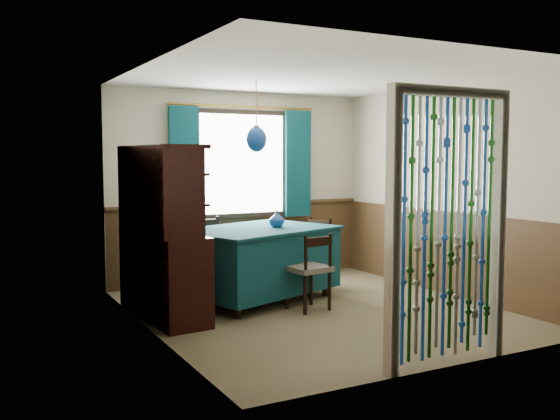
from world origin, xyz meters
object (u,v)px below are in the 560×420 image
dining_table (257,259)px  vase_table (277,220)px  chair_right (312,251)px  pendant_lamp (256,139)px  chair_far (214,252)px  chair_left (185,273)px  chair_near (310,269)px  bowl_shelf (178,200)px  sideboard (163,259)px  vase_sideboard (161,221)px

dining_table → vase_table: 0.51m
chair_right → pendant_lamp: (-0.92, -0.31, 1.38)m
chair_far → chair_left: bearing=38.0°
chair_left → vase_table: vase_table is taller
chair_near → bowl_shelf: bowl_shelf is taller
chair_left → sideboard: sideboard is taller
dining_table → chair_near: 0.76m
chair_right → sideboard: sideboard is taller
chair_right → vase_table: 0.88m
sideboard → pendant_lamp: (1.19, 0.27, 1.23)m
sideboard → vase_table: 1.49m
chair_near → chair_left: 1.33m
chair_left → dining_table: bearing=103.5°
chair_left → bowl_shelf: bowl_shelf is taller
chair_far → vase_sideboard: vase_sideboard is taller
dining_table → pendant_lamp: bearing=-109.2°
chair_near → bowl_shelf: size_ratio=3.54×
chair_near → vase_table: size_ratio=4.83×
chair_near → chair_left: size_ratio=0.97×
dining_table → chair_left: bearing=-179.5°
sideboard → bowl_shelf: (0.06, -0.33, 0.62)m
pendant_lamp → bowl_shelf: pendant_lamp is taller
vase_table → vase_sideboard: size_ratio=0.89×
chair_far → chair_left: (-0.77, -1.12, -0.02)m
dining_table → chair_far: (-0.22, 0.77, -0.00)m
vase_table → chair_left: bearing=-165.3°
vase_table → chair_far: bearing=120.2°
dining_table → chair_near: dining_table is taller
bowl_shelf → vase_sideboard: bearing=90.0°
chair_right → vase_table: bearing=103.2°
chair_left → pendant_lamp: 1.74m
chair_left → bowl_shelf: 0.82m
chair_left → pendant_lamp: size_ratio=1.07×
chair_near → vase_table: bearing=86.9°
sideboard → pendant_lamp: 1.74m
vase_table → bowl_shelf: 1.52m
chair_far → pendant_lamp: size_ratio=1.11×
pendant_lamp → vase_sideboard: bearing=-177.9°
chair_near → vase_table: 0.82m
dining_table → pendant_lamp: pendant_lamp is taller
chair_right → vase_table: size_ratio=5.06×
chair_left → sideboard: 0.27m
bowl_shelf → vase_sideboard: 0.61m
dining_table → bowl_shelf: bearing=-171.4°
sideboard → vase_table: (1.44, 0.24, 0.31)m
chair_left → vase_table: size_ratio=4.98×
chair_right → pendant_lamp: size_ratio=1.09×
bowl_shelf → dining_table: bearing=27.8°
chair_near → sideboard: (-1.49, 0.43, 0.16)m
dining_table → chair_far: bearing=86.7°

